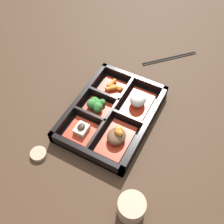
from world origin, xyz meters
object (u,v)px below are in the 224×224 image
Objects in this scene: bowl_rice at (138,101)px; sauce_dish at (39,154)px; tea_cup at (131,207)px; chopsticks at (170,58)px.

sauce_dish is (0.28, -0.17, -0.02)m from bowl_rice.
sauce_dish is (-0.02, -0.29, -0.02)m from tea_cup.
tea_cup is at bearing 21.78° from bowl_rice.
sauce_dish reaches higher than chopsticks.
chopsticks is at bearing 161.38° from sauce_dish.
bowl_rice reaches higher than chopsticks.
chopsticks is 0.57m from sauce_dish.
bowl_rice is 1.87× the size of tea_cup.
tea_cup reaches higher than chopsticks.
sauce_dish is at bearing -31.21° from bowl_rice.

